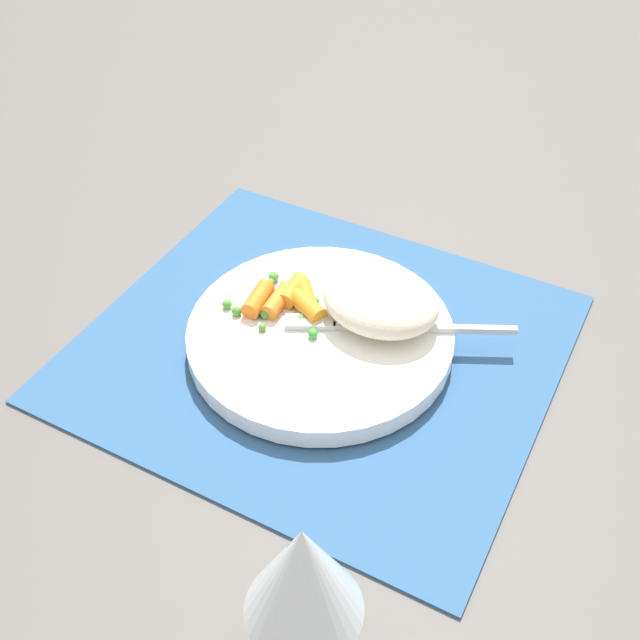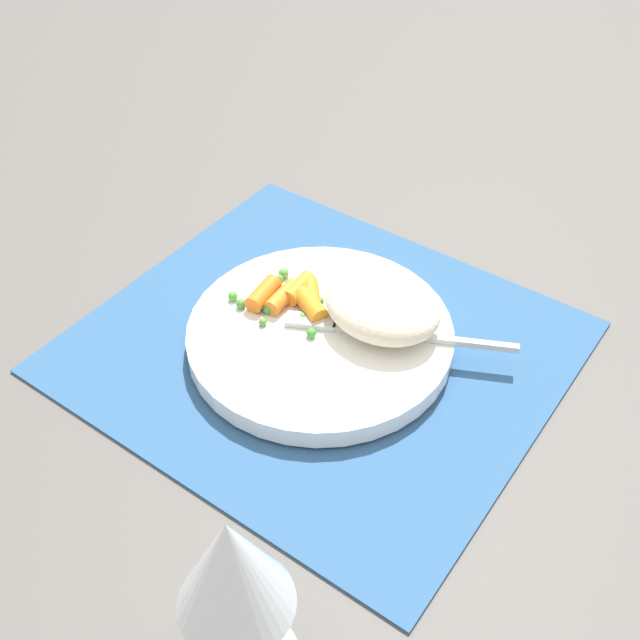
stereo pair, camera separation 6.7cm
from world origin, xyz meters
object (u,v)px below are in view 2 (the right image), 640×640
at_px(rice_mound, 383,306).
at_px(fork, 374,332).
at_px(wine_glass, 232,573).
at_px(carrot_portion, 294,296).
at_px(plate, 320,336).

height_order(rice_mound, fork, rice_mound).
distance_m(rice_mound, wine_glass, 0.31).
xyz_separation_m(carrot_portion, fork, (-0.08, -0.01, -0.01)).
bearing_deg(fork, wine_glass, 106.67).
bearing_deg(rice_mound, wine_glass, 106.26).
bearing_deg(carrot_portion, rice_mound, -164.23).
distance_m(plate, rice_mound, 0.06).
distance_m(plate, wine_glass, 0.30).
relative_size(plate, fork, 1.25).
distance_m(plate, carrot_portion, 0.05).
height_order(rice_mound, wine_glass, wine_glass).
xyz_separation_m(fork, wine_glass, (-0.08, 0.28, 0.08)).
relative_size(rice_mound, fork, 0.55).
bearing_deg(wine_glass, rice_mound, -73.74).
bearing_deg(fork, carrot_portion, 4.92).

